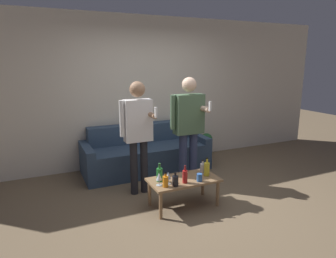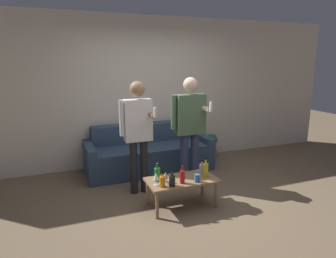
{
  "view_description": "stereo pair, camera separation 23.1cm",
  "coord_description": "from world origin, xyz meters",
  "px_view_note": "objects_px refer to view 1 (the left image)",
  "views": [
    {
      "loc": [
        -1.89,
        -3.28,
        1.9
      ],
      "look_at": [
        -0.17,
        0.52,
        0.95
      ],
      "focal_mm": 32.0,
      "sensor_mm": 36.0,
      "label": 1
    },
    {
      "loc": [
        -1.68,
        -3.37,
        1.9
      ],
      "look_at": [
        -0.17,
        0.52,
        0.95
      ],
      "focal_mm": 32.0,
      "sensor_mm": 36.0,
      "label": 2
    }
  ],
  "objects_px": {
    "person_standing_left": "(138,129)",
    "person_standing_right": "(188,123)",
    "couch": "(145,154)",
    "coffee_table": "(184,182)",
    "bottle_orange": "(175,180)"
  },
  "relations": [
    {
      "from": "person_standing_left",
      "to": "person_standing_right",
      "type": "height_order",
      "value": "person_standing_right"
    },
    {
      "from": "couch",
      "to": "coffee_table",
      "type": "height_order",
      "value": "couch"
    },
    {
      "from": "bottle_orange",
      "to": "person_standing_left",
      "type": "height_order",
      "value": "person_standing_left"
    },
    {
      "from": "couch",
      "to": "person_standing_left",
      "type": "distance_m",
      "value": 1.19
    },
    {
      "from": "couch",
      "to": "person_standing_left",
      "type": "height_order",
      "value": "person_standing_left"
    },
    {
      "from": "coffee_table",
      "to": "person_standing_left",
      "type": "xyz_separation_m",
      "value": [
        -0.41,
        0.63,
        0.64
      ]
    },
    {
      "from": "bottle_orange",
      "to": "couch",
      "type": "bearing_deg",
      "value": 82.64
    },
    {
      "from": "couch",
      "to": "bottle_orange",
      "type": "bearing_deg",
      "value": -97.36
    },
    {
      "from": "person_standing_left",
      "to": "bottle_orange",
      "type": "bearing_deg",
      "value": -75.38
    },
    {
      "from": "person_standing_left",
      "to": "person_standing_right",
      "type": "distance_m",
      "value": 0.84
    },
    {
      "from": "coffee_table",
      "to": "person_standing_right",
      "type": "bearing_deg",
      "value": 58.07
    },
    {
      "from": "couch",
      "to": "coffee_table",
      "type": "relative_size",
      "value": 2.36
    },
    {
      "from": "couch",
      "to": "bottle_orange",
      "type": "distance_m",
      "value": 1.69
    },
    {
      "from": "bottle_orange",
      "to": "person_standing_right",
      "type": "bearing_deg",
      "value": 53.4
    },
    {
      "from": "couch",
      "to": "coffee_table",
      "type": "xyz_separation_m",
      "value": [
        -0.02,
        -1.51,
        0.04
      ]
    }
  ]
}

